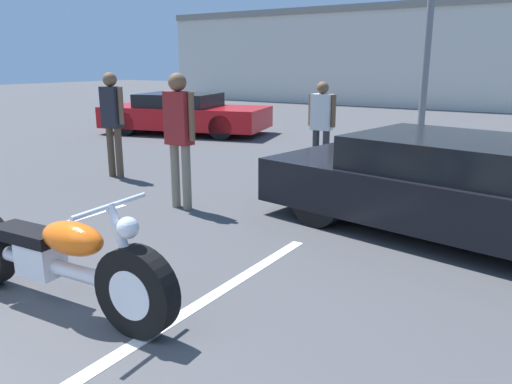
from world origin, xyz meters
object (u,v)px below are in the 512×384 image
Objects in this scene: motorcycle at (52,259)px; show_car_hood_open at (466,187)px; spectator_near_motorcycle at (179,129)px; parked_car_left_row at (185,114)px; spectator_by_show_car at (112,115)px; spectator_midground at (322,120)px.

motorcycle is 0.51× the size of show_car_hood_open.
spectator_near_motorcycle is at bearing -156.19° from show_car_hood_open.
show_car_hood_open is at bearing -45.36° from parked_car_left_row.
spectator_by_show_car is at bearing -77.11° from parked_car_left_row.
spectator_by_show_car is at bearing 159.40° from spectator_near_motorcycle.
parked_car_left_row reaches higher than motorcycle.
spectator_near_motorcycle is (-3.47, -0.89, 0.52)m from show_car_hood_open.
spectator_by_show_car reaches higher than motorcycle.
show_car_hood_open is 9.59m from parked_car_left_row.
spectator_by_show_car is at bearing -170.07° from show_car_hood_open.
parked_car_left_row is at bearing 118.16° from spectator_by_show_car.
motorcycle is at bearing -69.46° from spectator_near_motorcycle.
spectator_near_motorcycle reaches higher than parked_car_left_row.
show_car_hood_open is 5.71m from spectator_by_show_car.
spectator_near_motorcycle is 3.08m from spectator_midground.
spectator_near_motorcycle is at bearing 106.73° from motorcycle.
show_car_hood_open reaches higher than spectator_by_show_car.
spectator_midground is (0.64, 3.01, -0.13)m from spectator_near_motorcycle.
show_car_hood_open is 1.00× the size of parked_car_left_row.
spectator_by_show_car is 1.10× the size of spectator_midground.
parked_car_left_row is 5.54m from spectator_by_show_car.
show_car_hood_open is 2.99× the size of spectator_midground.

